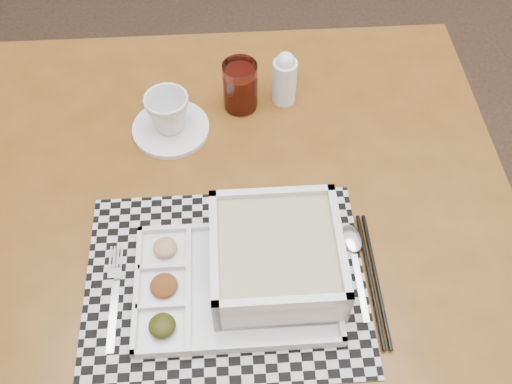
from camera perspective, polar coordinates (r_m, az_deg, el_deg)
floor at (r=1.77m, az=11.21°, el=-12.22°), size 5.00×5.00×0.00m
dining_table at (r=1.06m, az=-2.41°, el=-5.39°), size 1.14×1.14×0.77m
placemat at (r=0.93m, az=-3.06°, el=-8.91°), size 0.49×0.40×0.00m
serving_tray at (r=0.90m, az=1.01°, el=-7.16°), size 0.35×0.26×0.09m
fork at (r=0.94m, az=-14.14°, el=-9.91°), size 0.04×0.19×0.00m
spoon at (r=0.97m, az=9.63°, el=-5.30°), size 0.04×0.18×0.01m
chopsticks at (r=0.95m, az=11.63°, el=-8.46°), size 0.05×0.24×0.01m
saucer at (r=1.13m, az=-8.50°, el=6.30°), size 0.15×0.15×0.01m
cup at (r=1.10m, az=-8.78°, el=7.85°), size 0.11×0.11×0.08m
juice_glass at (r=1.13m, az=-1.58°, el=10.39°), size 0.07×0.07×0.10m
creamer_bottle at (r=1.14m, az=2.88°, el=11.30°), size 0.05×0.05×0.12m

